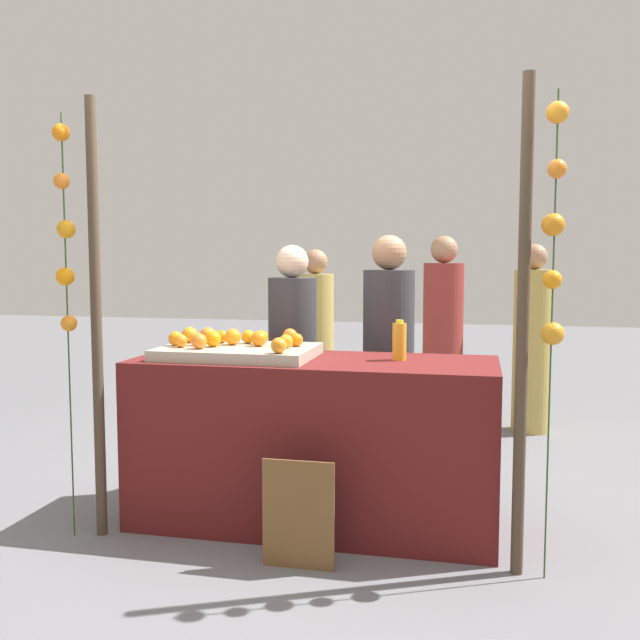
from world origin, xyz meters
The scene contains 30 objects.
ground_plane centered at (0.00, 0.00, 0.00)m, with size 24.00×24.00×0.00m, color slate.
stall_counter centered at (0.00, 0.00, 0.46)m, with size 1.96×0.73×0.91m, color #5B1919.
orange_tray centered at (-0.42, -0.02, 0.94)m, with size 0.84×0.57×0.06m, color #B2AD99.
orange_0 centered at (-0.67, -0.04, 1.01)m, with size 0.07×0.07×0.07m, color orange.
orange_1 centered at (-0.72, -0.13, 1.01)m, with size 0.07×0.07×0.07m, color orange.
orange_2 centered at (-0.59, -0.17, 1.01)m, with size 0.08×0.08×0.08m, color orange.
orange_3 centered at (-0.55, -0.07, 1.02)m, with size 0.09×0.09×0.09m, color orange.
orange_4 centered at (-0.78, -0.07, 1.01)m, with size 0.08×0.08×0.08m, color orange.
orange_5 centered at (-0.75, 0.08, 1.02)m, with size 0.09×0.09×0.09m, color orange.
orange_6 centered at (-0.13, -0.25, 1.01)m, with size 0.08×0.08×0.08m, color orange.
orange_7 centered at (-0.41, 0.12, 1.01)m, with size 0.08×0.08×0.08m, color orange.
orange_8 centered at (-0.48, 0.04, 1.02)m, with size 0.09×0.09×0.09m, color orange.
orange_9 centered at (-0.57, 0.11, 1.01)m, with size 0.07×0.07×0.07m, color orange.
orange_10 centered at (-0.65, 0.09, 1.02)m, with size 0.09×0.09×0.09m, color orange.
orange_11 centered at (-0.19, 0.20, 1.01)m, with size 0.08×0.08×0.08m, color orange.
orange_12 centered at (-0.32, 0.01, 1.01)m, with size 0.08×0.08×0.08m, color orange.
orange_13 centered at (-0.15, -0.03, 1.01)m, with size 0.07×0.07×0.07m, color orange.
orange_14 centered at (-0.33, 0.10, 1.01)m, with size 0.08×0.08×0.08m, color orange.
orange_15 centered at (-0.11, 0.05, 1.01)m, with size 0.07×0.07×0.07m, color orange.
juice_bottle centered at (0.46, 0.07, 1.02)m, with size 0.07×0.07×0.22m.
chalkboard_sign centered at (0.06, -0.57, 0.25)m, with size 0.35×0.03×0.53m.
vendor_left centered at (-0.29, 0.64, 0.72)m, with size 0.31×0.31×1.54m.
vendor_right centered at (0.32, 0.67, 0.75)m, with size 0.32×0.32×1.60m.
crowd_person_0 centered at (0.59, 2.14, 0.76)m, with size 0.33×0.33×1.64m.
crowd_person_1 centered at (-0.47, 2.08, 0.71)m, with size 0.31×0.31×1.53m.
crowd_person_2 centered at (1.32, 2.40, 0.73)m, with size 0.32×0.32×1.57m.
canopy_post_left centered at (-1.06, -0.41, 1.14)m, with size 0.06×0.06×2.27m, color #473828.
canopy_post_right centered at (1.06, -0.41, 1.14)m, with size 0.06×0.06×2.27m, color #473828.
garland_strand_left centered at (-1.20, -0.45, 1.58)m, with size 0.11×0.11×2.19m.
garland_strand_right centered at (1.18, -0.43, 1.57)m, with size 0.11×0.11×2.19m.
Camera 1 is at (0.86, -3.68, 1.46)m, focal length 39.49 mm.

